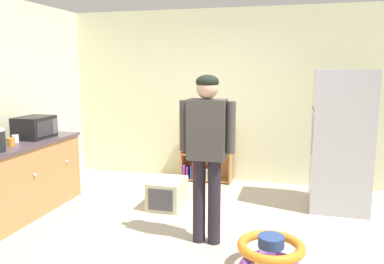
{
  "coord_description": "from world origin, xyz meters",
  "views": [
    {
      "loc": [
        1.03,
        -3.81,
        1.81
      ],
      "look_at": [
        -0.06,
        0.32,
        1.09
      ],
      "focal_mm": 36.64,
      "sensor_mm": 36.0,
      "label": 1
    }
  ],
  "objects_px": {
    "baby_walker": "(271,253)",
    "standing_person": "(207,143)",
    "pet_carrier": "(167,193)",
    "orange_cup": "(11,142)",
    "yellow_cup": "(55,130)",
    "refrigerator": "(341,140)",
    "kitchen_counter": "(13,182)",
    "microwave": "(35,127)",
    "white_cup": "(15,139)",
    "bookshelf": "(204,158)"
  },
  "relations": [
    {
      "from": "refrigerator",
      "to": "bookshelf",
      "type": "height_order",
      "value": "refrigerator"
    },
    {
      "from": "refrigerator",
      "to": "bookshelf",
      "type": "relative_size",
      "value": 2.09
    },
    {
      "from": "standing_person",
      "to": "microwave",
      "type": "xyz_separation_m",
      "value": [
        -2.39,
        0.53,
        -0.01
      ]
    },
    {
      "from": "kitchen_counter",
      "to": "microwave",
      "type": "relative_size",
      "value": 4.27
    },
    {
      "from": "standing_person",
      "to": "pet_carrier",
      "type": "xyz_separation_m",
      "value": [
        -0.73,
        0.9,
        -0.87
      ]
    },
    {
      "from": "kitchen_counter",
      "to": "refrigerator",
      "type": "xyz_separation_m",
      "value": [
        3.81,
        1.35,
        0.44
      ]
    },
    {
      "from": "bookshelf",
      "to": "white_cup",
      "type": "height_order",
      "value": "white_cup"
    },
    {
      "from": "microwave",
      "to": "white_cup",
      "type": "xyz_separation_m",
      "value": [
        -0.03,
        -0.33,
        -0.09
      ]
    },
    {
      "from": "yellow_cup",
      "to": "pet_carrier",
      "type": "bearing_deg",
      "value": -0.27
    },
    {
      "from": "refrigerator",
      "to": "orange_cup",
      "type": "bearing_deg",
      "value": -159.23
    },
    {
      "from": "baby_walker",
      "to": "orange_cup",
      "type": "bearing_deg",
      "value": 172.35
    },
    {
      "from": "refrigerator",
      "to": "white_cup",
      "type": "relative_size",
      "value": 18.74
    },
    {
      "from": "standing_person",
      "to": "refrigerator",
      "type": "bearing_deg",
      "value": 44.89
    },
    {
      "from": "baby_walker",
      "to": "yellow_cup",
      "type": "relative_size",
      "value": 6.36
    },
    {
      "from": "refrigerator",
      "to": "standing_person",
      "type": "distance_m",
      "value": 2.01
    },
    {
      "from": "kitchen_counter",
      "to": "yellow_cup",
      "type": "height_order",
      "value": "yellow_cup"
    },
    {
      "from": "refrigerator",
      "to": "standing_person",
      "type": "bearing_deg",
      "value": -135.11
    },
    {
      "from": "bookshelf",
      "to": "pet_carrier",
      "type": "xyz_separation_m",
      "value": [
        -0.19,
        -1.29,
        -0.19
      ]
    },
    {
      "from": "orange_cup",
      "to": "standing_person",
      "type": "bearing_deg",
      "value": 0.11
    },
    {
      "from": "baby_walker",
      "to": "standing_person",
      "type": "bearing_deg",
      "value": 149.18
    },
    {
      "from": "orange_cup",
      "to": "white_cup",
      "type": "distance_m",
      "value": 0.22
    },
    {
      "from": "pet_carrier",
      "to": "yellow_cup",
      "type": "bearing_deg",
      "value": 179.73
    },
    {
      "from": "refrigerator",
      "to": "kitchen_counter",
      "type": "bearing_deg",
      "value": -160.51
    },
    {
      "from": "standing_person",
      "to": "baby_walker",
      "type": "relative_size",
      "value": 2.87
    },
    {
      "from": "refrigerator",
      "to": "standing_person",
      "type": "height_order",
      "value": "refrigerator"
    },
    {
      "from": "pet_carrier",
      "to": "microwave",
      "type": "bearing_deg",
      "value": -167.41
    },
    {
      "from": "kitchen_counter",
      "to": "refrigerator",
      "type": "bearing_deg",
      "value": 19.49
    },
    {
      "from": "standing_person",
      "to": "baby_walker",
      "type": "xyz_separation_m",
      "value": [
        0.68,
        -0.41,
        -0.9
      ]
    },
    {
      "from": "white_cup",
      "to": "microwave",
      "type": "bearing_deg",
      "value": 84.82
    },
    {
      "from": "microwave",
      "to": "yellow_cup",
      "type": "distance_m",
      "value": 0.39
    },
    {
      "from": "yellow_cup",
      "to": "white_cup",
      "type": "relative_size",
      "value": 1.0
    },
    {
      "from": "kitchen_counter",
      "to": "bookshelf",
      "type": "distance_m",
      "value": 2.82
    },
    {
      "from": "pet_carrier",
      "to": "white_cup",
      "type": "relative_size",
      "value": 5.81
    },
    {
      "from": "pet_carrier",
      "to": "refrigerator",
      "type": "bearing_deg",
      "value": 13.54
    },
    {
      "from": "kitchen_counter",
      "to": "pet_carrier",
      "type": "height_order",
      "value": "kitchen_counter"
    },
    {
      "from": "white_cup",
      "to": "kitchen_counter",
      "type": "bearing_deg",
      "value": -80.18
    },
    {
      "from": "baby_walker",
      "to": "yellow_cup",
      "type": "bearing_deg",
      "value": 156.62
    },
    {
      "from": "kitchen_counter",
      "to": "baby_walker",
      "type": "relative_size",
      "value": 3.39
    },
    {
      "from": "white_cup",
      "to": "standing_person",
      "type": "bearing_deg",
      "value": -4.54
    },
    {
      "from": "white_cup",
      "to": "bookshelf",
      "type": "bearing_deg",
      "value": 46.75
    },
    {
      "from": "pet_carrier",
      "to": "yellow_cup",
      "type": "distance_m",
      "value": 1.8
    },
    {
      "from": "baby_walker",
      "to": "pet_carrier",
      "type": "height_order",
      "value": "pet_carrier"
    },
    {
      "from": "bookshelf",
      "to": "orange_cup",
      "type": "bearing_deg",
      "value": -129.07
    },
    {
      "from": "pet_carrier",
      "to": "orange_cup",
      "type": "distance_m",
      "value": 1.98
    },
    {
      "from": "kitchen_counter",
      "to": "standing_person",
      "type": "xyz_separation_m",
      "value": [
        2.39,
        -0.06,
        0.6
      ]
    },
    {
      "from": "orange_cup",
      "to": "microwave",
      "type": "bearing_deg",
      "value": 97.32
    },
    {
      "from": "refrigerator",
      "to": "pet_carrier",
      "type": "relative_size",
      "value": 3.22
    },
    {
      "from": "kitchen_counter",
      "to": "orange_cup",
      "type": "bearing_deg",
      "value": -41.78
    },
    {
      "from": "bookshelf",
      "to": "microwave",
      "type": "height_order",
      "value": "microwave"
    },
    {
      "from": "standing_person",
      "to": "baby_walker",
      "type": "height_order",
      "value": "standing_person"
    }
  ]
}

